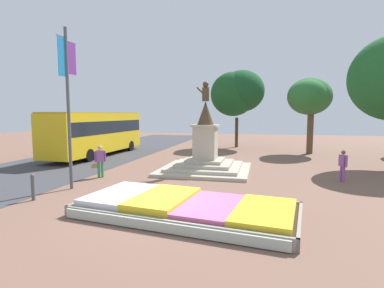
{
  "coord_description": "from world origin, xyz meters",
  "views": [
    {
      "loc": [
        3.45,
        -9.46,
        3.32
      ],
      "look_at": [
        0.37,
        3.62,
        1.96
      ],
      "focal_mm": 28.0,
      "sensor_mm": 36.0,
      "label": 1
    }
  ],
  "objects_px": {
    "pedestrian_with_handbag": "(100,160)",
    "pedestrian_near_planter": "(343,164)",
    "banner_pole": "(68,101)",
    "city_bus": "(97,131)",
    "kerb_bollard_north": "(33,187)",
    "flower_planter": "(184,207)",
    "statue_monument": "(205,156)"
  },
  "relations": [
    {
      "from": "pedestrian_with_handbag",
      "to": "pedestrian_near_planter",
      "type": "xyz_separation_m",
      "value": [
        12.08,
        1.82,
        -0.06
      ]
    },
    {
      "from": "banner_pole",
      "to": "city_bus",
      "type": "relative_size",
      "value": 0.65
    },
    {
      "from": "pedestrian_with_handbag",
      "to": "pedestrian_near_planter",
      "type": "relative_size",
      "value": 1.08
    },
    {
      "from": "kerb_bollard_north",
      "to": "pedestrian_near_planter",
      "type": "bearing_deg",
      "value": 26.48
    },
    {
      "from": "flower_planter",
      "to": "kerb_bollard_north",
      "type": "bearing_deg",
      "value": 177.53
    },
    {
      "from": "banner_pole",
      "to": "city_bus",
      "type": "bearing_deg",
      "value": 114.98
    },
    {
      "from": "pedestrian_with_handbag",
      "to": "kerb_bollard_north",
      "type": "xyz_separation_m",
      "value": [
        -0.31,
        -4.35,
        -0.41
      ]
    },
    {
      "from": "statue_monument",
      "to": "city_bus",
      "type": "xyz_separation_m",
      "value": [
        -9.61,
        4.39,
        1.09
      ]
    },
    {
      "from": "flower_planter",
      "to": "pedestrian_near_planter",
      "type": "height_order",
      "value": "pedestrian_near_planter"
    },
    {
      "from": "pedestrian_near_planter",
      "to": "city_bus",
      "type": "bearing_deg",
      "value": 161.31
    },
    {
      "from": "flower_planter",
      "to": "statue_monument",
      "type": "xyz_separation_m",
      "value": [
        -0.73,
        7.69,
        0.64
      ]
    },
    {
      "from": "pedestrian_with_handbag",
      "to": "banner_pole",
      "type": "bearing_deg",
      "value": -89.86
    },
    {
      "from": "city_bus",
      "to": "pedestrian_with_handbag",
      "type": "relative_size",
      "value": 6.37
    },
    {
      "from": "statue_monument",
      "to": "pedestrian_with_handbag",
      "type": "relative_size",
      "value": 3.06
    },
    {
      "from": "pedestrian_with_handbag",
      "to": "pedestrian_near_planter",
      "type": "bearing_deg",
      "value": 8.57
    },
    {
      "from": "statue_monument",
      "to": "kerb_bollard_north",
      "type": "bearing_deg",
      "value": -125.64
    },
    {
      "from": "pedestrian_near_planter",
      "to": "kerb_bollard_north",
      "type": "relative_size",
      "value": 1.51
    },
    {
      "from": "pedestrian_near_planter",
      "to": "statue_monument",
      "type": "bearing_deg",
      "value": 169.92
    },
    {
      "from": "statue_monument",
      "to": "city_bus",
      "type": "distance_m",
      "value": 10.62
    },
    {
      "from": "banner_pole",
      "to": "pedestrian_near_planter",
      "type": "relative_size",
      "value": 4.48
    },
    {
      "from": "city_bus",
      "to": "pedestrian_near_planter",
      "type": "relative_size",
      "value": 6.89
    },
    {
      "from": "city_bus",
      "to": "pedestrian_near_planter",
      "type": "distance_m",
      "value": 17.64
    },
    {
      "from": "pedestrian_with_handbag",
      "to": "pedestrian_near_planter",
      "type": "height_order",
      "value": "pedestrian_with_handbag"
    },
    {
      "from": "pedestrian_near_planter",
      "to": "kerb_bollard_north",
      "type": "distance_m",
      "value": 13.84
    },
    {
      "from": "pedestrian_with_handbag",
      "to": "pedestrian_near_planter",
      "type": "distance_m",
      "value": 12.21
    },
    {
      "from": "city_bus",
      "to": "kerb_bollard_north",
      "type": "xyz_separation_m",
      "value": [
        4.29,
        -11.81,
        -1.43
      ]
    },
    {
      "from": "statue_monument",
      "to": "pedestrian_near_planter",
      "type": "relative_size",
      "value": 3.32
    },
    {
      "from": "city_bus",
      "to": "kerb_bollard_north",
      "type": "distance_m",
      "value": 12.65
    },
    {
      "from": "pedestrian_with_handbag",
      "to": "flower_planter",
      "type": "bearing_deg",
      "value": -38.76
    },
    {
      "from": "flower_planter",
      "to": "pedestrian_with_handbag",
      "type": "xyz_separation_m",
      "value": [
        -5.74,
        4.61,
        0.71
      ]
    },
    {
      "from": "statue_monument",
      "to": "banner_pole",
      "type": "relative_size",
      "value": 0.74
    },
    {
      "from": "statue_monument",
      "to": "flower_planter",
      "type": "bearing_deg",
      "value": -84.56
    }
  ]
}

